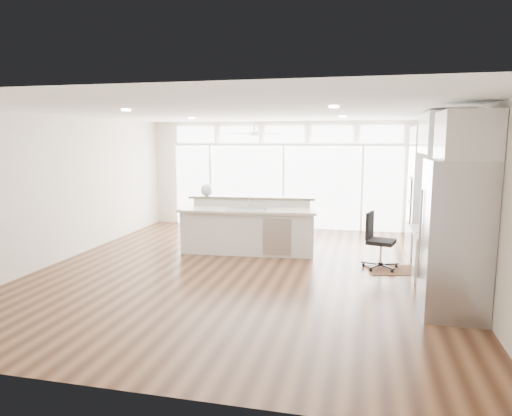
# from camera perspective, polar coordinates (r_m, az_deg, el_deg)

# --- Properties ---
(floor) EXTENTS (7.00, 8.00, 0.02)m
(floor) POSITION_cam_1_polar(r_m,az_deg,el_deg) (8.03, -1.34, -7.79)
(floor) COLOR #3D2112
(floor) RESTS_ON ground
(ceiling) EXTENTS (7.00, 8.00, 0.02)m
(ceiling) POSITION_cam_1_polar(r_m,az_deg,el_deg) (7.71, -1.41, 11.91)
(ceiling) COLOR white
(ceiling) RESTS_ON wall_back
(wall_back) EXTENTS (7.00, 0.04, 2.70)m
(wall_back) POSITION_cam_1_polar(r_m,az_deg,el_deg) (11.65, 3.55, 4.12)
(wall_back) COLOR silver
(wall_back) RESTS_ON floor
(wall_front) EXTENTS (7.00, 0.04, 2.70)m
(wall_front) POSITION_cam_1_polar(r_m,az_deg,el_deg) (4.06, -15.65, -4.59)
(wall_front) COLOR silver
(wall_front) RESTS_ON floor
(wall_left) EXTENTS (0.04, 8.00, 2.70)m
(wall_left) POSITION_cam_1_polar(r_m,az_deg,el_deg) (9.26, -22.86, 2.32)
(wall_left) COLOR silver
(wall_left) RESTS_ON floor
(wall_right) EXTENTS (0.04, 8.00, 2.70)m
(wall_right) POSITION_cam_1_polar(r_m,az_deg,el_deg) (7.67, 24.84, 1.04)
(wall_right) COLOR silver
(wall_right) RESTS_ON floor
(glass_wall) EXTENTS (5.80, 0.06, 2.08)m
(glass_wall) POSITION_cam_1_polar(r_m,az_deg,el_deg) (11.62, 3.48, 2.63)
(glass_wall) COLOR white
(glass_wall) RESTS_ON wall_back
(transom_row) EXTENTS (5.90, 0.06, 0.40)m
(transom_row) POSITION_cam_1_polar(r_m,az_deg,el_deg) (11.56, 3.55, 9.20)
(transom_row) COLOR white
(transom_row) RESTS_ON wall_back
(desk_window) EXTENTS (0.04, 0.85, 0.85)m
(desk_window) POSITION_cam_1_polar(r_m,az_deg,el_deg) (7.94, 24.22, 2.75)
(desk_window) COLOR silver
(desk_window) RESTS_ON wall_right
(ceiling_fan) EXTENTS (1.16, 1.16, 0.32)m
(ceiling_fan) POSITION_cam_1_polar(r_m,az_deg,el_deg) (10.54, -0.22, 9.82)
(ceiling_fan) COLOR white
(ceiling_fan) RESTS_ON ceiling
(recessed_lights) EXTENTS (3.40, 3.00, 0.02)m
(recessed_lights) POSITION_cam_1_polar(r_m,az_deg,el_deg) (7.91, -1.04, 11.68)
(recessed_lights) COLOR white
(recessed_lights) RESTS_ON ceiling
(oven_cabinet) EXTENTS (0.64, 1.20, 2.50)m
(oven_cabinet) POSITION_cam_1_polar(r_m,az_deg,el_deg) (9.39, 20.64, 1.91)
(oven_cabinet) COLOR white
(oven_cabinet) RESTS_ON floor
(desk_nook) EXTENTS (0.72, 1.30, 0.76)m
(desk_nook) POSITION_cam_1_polar(r_m,az_deg,el_deg) (8.07, 21.40, -5.44)
(desk_nook) COLOR white
(desk_nook) RESTS_ON floor
(upper_cabinets) EXTENTS (0.64, 1.30, 0.64)m
(upper_cabinets) POSITION_cam_1_polar(r_m,az_deg,el_deg) (7.86, 22.48, 8.65)
(upper_cabinets) COLOR white
(upper_cabinets) RESTS_ON wall_right
(refrigerator) EXTENTS (0.76, 0.90, 2.00)m
(refrigerator) POSITION_cam_1_polar(r_m,az_deg,el_deg) (6.34, 23.63, -3.53)
(refrigerator) COLOR #A9A9AD
(refrigerator) RESTS_ON floor
(fridge_cabinet) EXTENTS (0.64, 0.90, 0.60)m
(fridge_cabinet) POSITION_cam_1_polar(r_m,az_deg,el_deg) (6.23, 24.89, 8.24)
(fridge_cabinet) COLOR white
(fridge_cabinet) RESTS_ON wall_right
(framed_photos) EXTENTS (0.06, 0.22, 0.80)m
(framed_photos) POSITION_cam_1_polar(r_m,az_deg,el_deg) (8.56, 23.37, 2.16)
(framed_photos) COLOR black
(framed_photos) RESTS_ON wall_right
(kitchen_island) EXTENTS (2.79, 1.24, 1.08)m
(kitchen_island) POSITION_cam_1_polar(r_m,az_deg,el_deg) (9.09, -0.98, -2.27)
(kitchen_island) COLOR white
(kitchen_island) RESTS_ON floor
(rug) EXTENTS (1.00, 0.83, 0.01)m
(rug) POSITION_cam_1_polar(r_m,az_deg,el_deg) (8.32, 16.81, -7.45)
(rug) COLOR #3D2113
(rug) RESTS_ON floor
(office_chair) EXTENTS (0.62, 0.59, 0.98)m
(office_chair) POSITION_cam_1_polar(r_m,az_deg,el_deg) (8.27, 15.38, -4.03)
(office_chair) COLOR black
(office_chair) RESTS_ON floor
(fishbowl) EXTENTS (0.27, 0.27, 0.25)m
(fishbowl) POSITION_cam_1_polar(r_m,az_deg,el_deg) (9.58, -6.21, 2.26)
(fishbowl) COLOR silver
(fishbowl) RESTS_ON kitchen_island
(monitor) EXTENTS (0.11, 0.47, 0.39)m
(monitor) POSITION_cam_1_polar(r_m,az_deg,el_deg) (7.94, 21.05, -1.39)
(monitor) COLOR black
(monitor) RESTS_ON desk_nook
(keyboard) EXTENTS (0.14, 0.32, 0.02)m
(keyboard) POSITION_cam_1_polar(r_m,az_deg,el_deg) (7.95, 19.77, -2.68)
(keyboard) COLOR white
(keyboard) RESTS_ON desk_nook
(potted_plant) EXTENTS (0.31, 0.34, 0.24)m
(potted_plant) POSITION_cam_1_polar(r_m,az_deg,el_deg) (9.35, 21.09, 10.28)
(potted_plant) COLOR #285725
(potted_plant) RESTS_ON oven_cabinet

